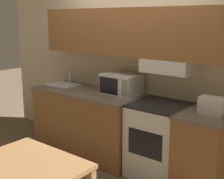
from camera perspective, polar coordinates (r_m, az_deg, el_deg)
name	(u,v)px	position (r m, az deg, el deg)	size (l,w,h in m)	color
ground_plane	(135,154)	(4.52, 4.27, -11.66)	(16.00, 16.00, 0.00)	brown
wall_back	(135,51)	(4.07, 4.30, 7.05)	(5.16, 0.38, 2.55)	beige
lower_counter_main	(88,121)	(4.44, -4.35, -5.84)	(1.62, 0.70, 0.90)	brown
lower_counter_right_stub	(205,153)	(3.57, 16.56, -11.13)	(0.52, 0.70, 0.90)	brown
stove_range	(159,140)	(3.83, 8.57, -9.11)	(0.63, 0.63, 0.90)	silver
microwave	(122,84)	(4.07, 1.77, 0.98)	(0.48, 0.37, 0.27)	silver
toaster	(212,106)	(3.38, 17.83, -2.84)	(0.26, 0.17, 0.18)	silver
sink_basin	(63,85)	(4.66, -8.93, 0.88)	(0.46, 0.37, 0.23)	#B7BABF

